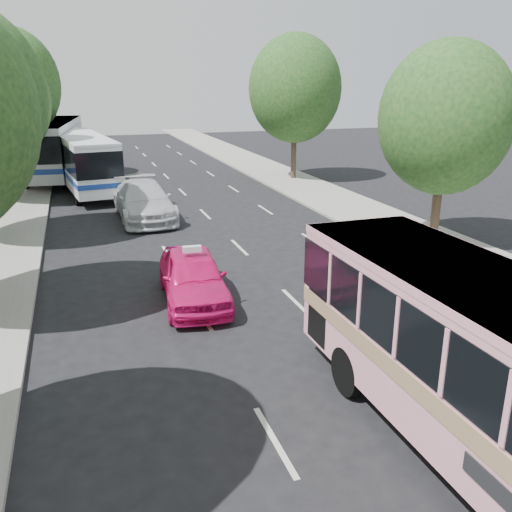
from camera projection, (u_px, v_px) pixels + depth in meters
name	position (u px, v px, depth m)	size (l,w,h in m)	color
ground	(322.00, 372.00, 12.46)	(120.00, 120.00, 0.00)	black
sidewalk_left	(8.00, 209.00, 27.95)	(4.00, 90.00, 0.15)	#9E998E
sidewalk_right	(310.00, 190.00, 33.04)	(4.00, 90.00, 0.12)	#9E998E
tree_left_e	(11.00, 80.00, 34.99)	(6.30, 6.30, 9.82)	#38281E
tree_left_f	(18.00, 86.00, 42.29)	(5.88, 5.88, 9.16)	#38281E
tree_right_near	(449.00, 113.00, 20.65)	(5.10, 5.10, 7.95)	#38281E
tree_right_far	(296.00, 85.00, 34.90)	(6.00, 6.00, 9.35)	#38281E
pink_bus	(508.00, 369.00, 8.60)	(2.69, 10.22, 3.25)	pink
pink_taxi	(193.00, 277.00, 16.25)	(1.85, 4.60, 1.57)	#E5136D
white_pickup	(144.00, 201.00, 26.04)	(2.48, 6.10, 1.77)	silver
tour_coach_front	(83.00, 158.00, 32.33)	(3.84, 11.37, 3.34)	white
tour_coach_rear	(53.00, 144.00, 36.73)	(4.18, 12.95, 3.81)	silver
taxi_roof_sign	(192.00, 249.00, 15.98)	(0.55, 0.18, 0.18)	silver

